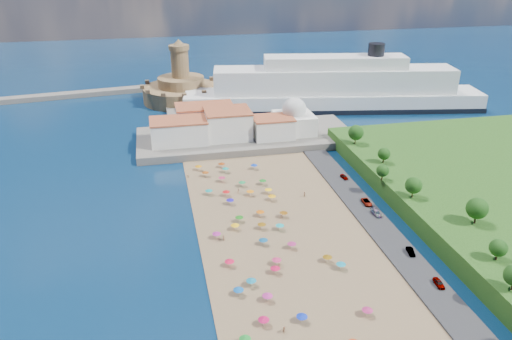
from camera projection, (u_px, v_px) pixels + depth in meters
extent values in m
plane|color=#071938|center=(260.00, 231.00, 142.91)|extent=(700.00, 700.00, 0.00)
cube|color=#59544C|center=(246.00, 137.00, 209.40)|extent=(90.00, 36.00, 3.00)
cube|color=#59544C|center=(187.00, 116.00, 236.61)|extent=(18.00, 70.00, 2.40)
cube|color=silver|center=(179.00, 132.00, 198.07)|extent=(22.00, 14.00, 9.00)
cube|color=silver|center=(228.00, 124.00, 203.24)|extent=(18.00, 16.00, 11.00)
cube|color=silver|center=(273.00, 128.00, 203.69)|extent=(16.00, 12.00, 8.00)
cube|color=silver|center=(205.00, 118.00, 212.65)|extent=(24.00, 14.00, 10.00)
cube|color=silver|center=(294.00, 123.00, 209.16)|extent=(16.00, 16.00, 8.00)
sphere|color=silver|center=(294.00, 110.00, 206.71)|extent=(10.00, 10.00, 10.00)
cylinder|color=silver|center=(295.00, 101.00, 205.16)|extent=(1.20, 1.20, 1.60)
cylinder|color=#8E6947|center=(182.00, 94.00, 262.27)|extent=(40.00, 40.00, 8.00)
cylinder|color=#8E6947|center=(181.00, 82.00, 259.61)|extent=(24.00, 24.00, 5.00)
cylinder|color=#8E6947|center=(180.00, 64.00, 255.74)|extent=(9.00, 9.00, 14.00)
cylinder|color=#8E6947|center=(179.00, 47.00, 252.40)|extent=(10.40, 10.40, 2.40)
cone|color=#8E6947|center=(179.00, 42.00, 251.29)|extent=(6.00, 6.00, 3.00)
cube|color=black|center=(332.00, 107.00, 251.13)|extent=(149.99, 46.19, 2.39)
cube|color=white|center=(333.00, 100.00, 249.81)|extent=(148.94, 45.63, 8.84)
cube|color=white|center=(334.00, 80.00, 245.60)|extent=(119.22, 36.89, 11.79)
cube|color=white|center=(335.00, 62.00, 242.00)|extent=(70.11, 24.91, 5.90)
cylinder|color=black|center=(376.00, 49.00, 240.37)|extent=(7.86, 7.86, 5.90)
cylinder|color=gray|center=(222.00, 179.00, 172.05)|extent=(0.07, 0.07, 2.00)
cone|color=#B2264D|center=(222.00, 177.00, 171.69)|extent=(2.50, 2.50, 0.60)
cylinder|color=gray|center=(239.00, 292.00, 115.78)|extent=(0.07, 0.07, 2.00)
cone|color=#0C53A5|center=(238.00, 289.00, 115.42)|extent=(2.50, 2.50, 0.60)
cylinder|color=gray|center=(254.00, 167.00, 181.91)|extent=(0.07, 0.07, 2.00)
cone|color=#0D34AB|center=(254.00, 165.00, 181.54)|extent=(2.50, 2.50, 0.60)
cylinder|color=gray|center=(198.00, 168.00, 180.94)|extent=(0.07, 0.07, 2.00)
cone|color=#CA7C09|center=(198.00, 166.00, 180.57)|extent=(2.50, 2.50, 0.60)
cylinder|color=gray|center=(267.00, 298.00, 113.81)|extent=(0.07, 0.07, 2.00)
cone|color=#AE257B|center=(267.00, 295.00, 113.45)|extent=(2.50, 2.50, 0.60)
cylinder|color=gray|center=(292.00, 246.00, 133.76)|extent=(0.07, 0.07, 2.00)
cone|color=#A02263|center=(292.00, 243.00, 133.39)|extent=(2.50, 2.50, 0.60)
cylinder|color=gray|center=(264.00, 322.00, 106.51)|extent=(0.07, 0.07, 2.00)
cone|color=#B50E48|center=(264.00, 319.00, 106.15)|extent=(2.50, 2.50, 0.60)
cylinder|color=gray|center=(226.00, 170.00, 179.12)|extent=(0.07, 0.07, 2.00)
cone|color=#0E8076|center=(226.00, 168.00, 178.75)|extent=(2.50, 2.50, 0.60)
cylinder|color=gray|center=(367.00, 312.00, 109.33)|extent=(0.07, 0.07, 2.00)
cone|color=#A7235C|center=(368.00, 309.00, 108.96)|extent=(2.50, 2.50, 0.60)
cylinder|color=gray|center=(239.00, 219.00, 146.83)|extent=(0.07, 0.07, 2.00)
cone|color=#177114|center=(239.00, 216.00, 146.46)|extent=(2.50, 2.50, 0.60)
cylinder|color=gray|center=(250.00, 193.00, 162.39)|extent=(0.07, 0.07, 2.00)
cone|color=orange|center=(250.00, 191.00, 162.02)|extent=(2.50, 2.50, 0.60)
cylinder|color=gray|center=(251.00, 283.00, 118.95)|extent=(0.07, 0.07, 2.00)
cone|color=#107498|center=(251.00, 280.00, 118.59)|extent=(2.50, 2.50, 0.60)
cylinder|color=gray|center=(263.00, 182.00, 169.92)|extent=(0.07, 0.07, 2.00)
cone|color=#136F1D|center=(263.00, 180.00, 169.55)|extent=(2.50, 2.50, 0.60)
cylinder|color=gray|center=(341.00, 266.00, 125.14)|extent=(0.07, 0.07, 2.00)
cone|color=teal|center=(341.00, 263.00, 124.78)|extent=(2.50, 2.50, 0.60)
cylinder|color=gray|center=(272.00, 198.00, 159.29)|extent=(0.07, 0.07, 2.00)
cone|color=#F9A70B|center=(272.00, 195.00, 158.92)|extent=(2.50, 2.50, 0.60)
cone|color=#178226|center=(245.00, 338.00, 100.97)|extent=(2.50, 2.50, 0.60)
cylinder|color=gray|center=(242.00, 184.00, 168.66)|extent=(0.07, 0.07, 2.00)
cone|color=#167F3F|center=(242.00, 182.00, 168.30)|extent=(2.50, 2.50, 0.60)
cylinder|color=gray|center=(205.00, 174.00, 176.03)|extent=(0.07, 0.07, 2.00)
cone|color=#80380B|center=(205.00, 172.00, 175.67)|extent=(2.50, 2.50, 0.60)
cylinder|color=gray|center=(262.00, 226.00, 143.10)|extent=(0.07, 0.07, 2.00)
cone|color=#784E0A|center=(262.00, 224.00, 142.73)|extent=(2.50, 2.50, 0.60)
cylinder|color=gray|center=(263.00, 242.00, 135.46)|extent=(0.07, 0.07, 2.00)
cone|color=navy|center=(263.00, 239.00, 135.09)|extent=(2.50, 2.50, 0.60)
cylinder|color=gray|center=(260.00, 214.00, 149.86)|extent=(0.07, 0.07, 2.00)
cone|color=#CD5A09|center=(260.00, 211.00, 149.49)|extent=(2.50, 2.50, 0.60)
cylinder|color=gray|center=(209.00, 192.00, 162.90)|extent=(0.07, 0.07, 2.00)
cone|color=#0E8580|center=(209.00, 190.00, 162.53)|extent=(2.50, 2.50, 0.60)
cylinder|color=gray|center=(284.00, 215.00, 149.34)|extent=(0.07, 0.07, 2.00)
cone|color=brown|center=(284.00, 212.00, 148.97)|extent=(2.50, 2.50, 0.60)
cylinder|color=gray|center=(327.00, 259.00, 128.03)|extent=(0.07, 0.07, 2.00)
cone|color=#78520A|center=(328.00, 256.00, 127.66)|extent=(2.50, 2.50, 0.60)
cylinder|color=gray|center=(268.00, 191.00, 163.64)|extent=(0.07, 0.07, 2.00)
cone|color=yellow|center=(268.00, 189.00, 163.27)|extent=(2.50, 2.50, 0.60)
cylinder|color=gray|center=(230.00, 202.00, 156.85)|extent=(0.07, 0.07, 2.00)
cone|color=#1A0EB7|center=(230.00, 199.00, 156.48)|extent=(2.50, 2.50, 0.60)
cylinder|color=gray|center=(226.00, 194.00, 162.14)|extent=(0.07, 0.07, 2.00)
cone|color=red|center=(226.00, 191.00, 161.77)|extent=(2.50, 2.50, 0.60)
cylinder|color=gray|center=(230.00, 263.00, 126.22)|extent=(0.07, 0.07, 2.00)
cone|color=red|center=(229.00, 261.00, 125.85)|extent=(2.50, 2.50, 0.60)
cylinder|color=gray|center=(275.00, 270.00, 123.50)|extent=(0.07, 0.07, 2.00)
cone|color=#C00F3D|center=(275.00, 267.00, 123.13)|extent=(2.50, 2.50, 0.60)
cylinder|color=gray|center=(280.00, 227.00, 142.55)|extent=(0.07, 0.07, 2.00)
cone|color=#1199A0|center=(280.00, 225.00, 142.18)|extent=(2.50, 2.50, 0.60)
cylinder|color=gray|center=(235.00, 227.00, 142.65)|extent=(0.07, 0.07, 2.00)
cone|color=#FFB90D|center=(235.00, 224.00, 142.28)|extent=(2.50, 2.50, 0.60)
cylinder|color=gray|center=(222.00, 165.00, 183.10)|extent=(0.07, 0.07, 2.00)
cone|color=maroon|center=(222.00, 163.00, 182.74)|extent=(2.50, 2.50, 0.60)
cylinder|color=gray|center=(217.00, 236.00, 138.43)|extent=(0.07, 0.07, 2.00)
cone|color=#9F227F|center=(216.00, 233.00, 138.07)|extent=(2.50, 2.50, 0.60)
cylinder|color=gray|center=(302.00, 319.00, 107.42)|extent=(0.07, 0.07, 2.00)
cone|color=#0E28B7|center=(302.00, 315.00, 107.05)|extent=(2.50, 2.50, 0.60)
cylinder|color=gray|center=(277.00, 262.00, 126.85)|extent=(0.07, 0.07, 2.00)
cone|color=#BE2859|center=(277.00, 259.00, 126.48)|extent=(2.50, 2.50, 0.60)
imported|color=tan|center=(223.00, 238.00, 137.70)|extent=(1.04, 1.00, 1.68)
imported|color=tan|center=(279.00, 266.00, 125.69)|extent=(0.97, 0.83, 1.68)
imported|color=tan|center=(281.00, 216.00, 148.60)|extent=(0.64, 0.43, 1.73)
imported|color=tan|center=(239.00, 191.00, 164.06)|extent=(1.04, 1.00, 1.69)
imported|color=tan|center=(284.00, 330.00, 104.61)|extent=(1.48, 1.35, 1.65)
imported|color=tan|center=(305.00, 194.00, 161.90)|extent=(1.35, 1.67, 1.79)
imported|color=tan|center=(188.00, 177.00, 174.48)|extent=(1.04, 0.77, 1.64)
imported|color=gray|center=(439.00, 283.00, 118.64)|extent=(2.06, 4.28, 1.41)
imported|color=gray|center=(377.00, 213.00, 149.97)|extent=(2.41, 4.96, 1.39)
imported|color=gray|center=(411.00, 251.00, 131.06)|extent=(2.07, 4.24, 1.34)
imported|color=gray|center=(344.00, 177.00, 173.83)|extent=(2.13, 4.00, 1.30)
imported|color=gray|center=(367.00, 202.00, 156.44)|extent=(2.52, 5.10, 1.39)
cylinder|color=#382314|center=(497.00, 255.00, 119.03)|extent=(0.50, 0.50, 2.37)
sphere|color=#14380F|center=(498.00, 248.00, 118.17)|extent=(4.26, 4.26, 4.26)
cylinder|color=#382314|center=(475.00, 218.00, 134.65)|extent=(0.50, 0.50, 3.27)
sphere|color=#14380F|center=(477.00, 208.00, 133.45)|extent=(5.88, 5.88, 5.88)
cylinder|color=#382314|center=(413.00, 193.00, 148.84)|extent=(0.50, 0.50, 2.82)
sphere|color=#14380F|center=(414.00, 185.00, 147.81)|extent=(5.08, 5.08, 5.08)
cylinder|color=#382314|center=(382.00, 176.00, 160.19)|extent=(0.50, 0.50, 2.29)
sphere|color=#14380F|center=(383.00, 171.00, 159.36)|extent=(4.11, 4.11, 4.11)
cylinder|color=#382314|center=(383.00, 159.00, 172.93)|extent=(0.50, 0.50, 2.40)
sphere|color=#14380F|center=(384.00, 154.00, 172.05)|extent=(4.31, 4.31, 4.31)
cylinder|color=#382314|center=(355.00, 140.00, 189.51)|extent=(0.50, 0.50, 3.22)
sphere|color=#14380F|center=(356.00, 133.00, 188.33)|extent=(5.80, 5.80, 5.80)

